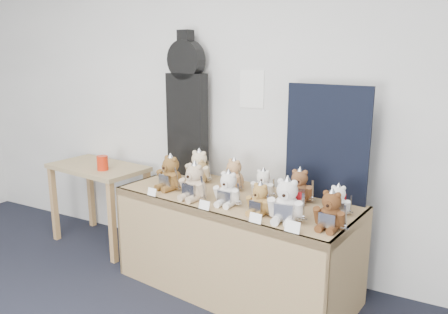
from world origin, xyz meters
The scene contains 22 objects.
room_shell centered at (0.31, 2.49, 1.50)m, with size 6.00×6.00×6.00m.
display_table centered at (0.40, 1.95, 0.59)m, with size 1.87×0.97×0.75m.
side_table centered at (-1.10, 2.17, 0.64)m, with size 0.97×0.62×0.76m.
guitar_case centered at (-0.23, 2.37, 1.34)m, with size 0.38×0.14×1.22m.
navy_board centered at (0.99, 2.29, 1.16)m, with size 0.62×0.02×0.82m, color black.
red_cup centered at (-0.94, 2.07, 0.83)m, with size 0.10×0.10×0.13m, color red.
teddy_front_far_left centered at (-0.12, 1.94, 0.87)m, with size 0.25×0.22×0.30m.
teddy_front_left centered at (0.17, 1.83, 0.87)m, with size 0.25×0.22×0.30m.
teddy_front_centre centered at (0.45, 1.84, 0.85)m, with size 0.22×0.18×0.27m.
teddy_front_right centered at (0.71, 1.78, 0.84)m, with size 0.20×0.17×0.24m.
teddy_front_far_right centered at (0.91, 1.75, 0.87)m, with size 0.26×0.22×0.31m.
teddy_front_end centered at (1.19, 1.75, 0.85)m, with size 0.22×0.19×0.27m.
teddy_back_left centered at (-0.03, 2.23, 0.86)m, with size 0.24×0.20×0.30m.
teddy_back_centre_left centered at (0.31, 2.18, 0.85)m, with size 0.22×0.21×0.27m.
teddy_back_centre_right centered at (0.59, 2.11, 0.84)m, with size 0.20×0.17×0.24m.
teddy_back_right centered at (0.86, 2.14, 0.85)m, with size 0.22×0.19×0.27m.
teddy_back_end centered at (1.16, 2.02, 0.84)m, with size 0.19×0.17×0.23m.
teddy_back_far_left centered at (-0.01, 2.21, 0.84)m, with size 0.18×0.19×0.23m.
entry_card_a centered at (-0.14, 1.74, 0.78)m, with size 0.08×0.00×0.06m, color white.
entry_card_b centered at (0.35, 1.67, 0.78)m, with size 0.09×0.00×0.06m, color white.
entry_card_c centered at (0.75, 1.62, 0.78)m, with size 0.09×0.00×0.06m, color white.
entry_card_d centered at (1.01, 1.59, 0.78)m, with size 0.10×0.00×0.07m, color white.
Camera 1 is at (1.80, -0.71, 1.78)m, focal length 35.00 mm.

